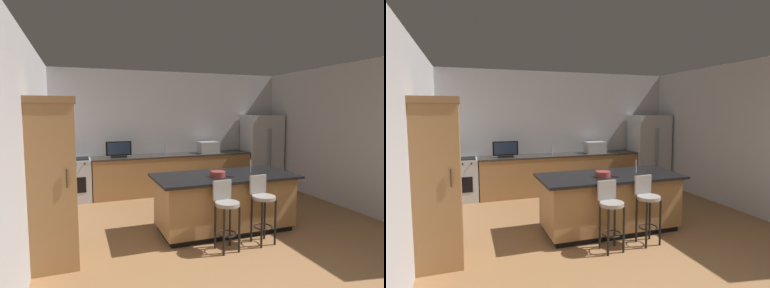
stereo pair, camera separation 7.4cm
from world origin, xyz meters
TOP-DOWN VIEW (x-y plane):
  - wall_back at (0.00, 5.17)m, footprint 6.18×0.12m
  - wall_left at (-2.89, 2.59)m, footprint 0.12×5.57m
  - wall_right at (2.89, 2.59)m, footprint 0.12×5.57m
  - counter_back at (-0.07, 4.79)m, footprint 3.82×0.62m
  - kitchen_island at (-0.01, 2.17)m, footprint 2.31×1.10m
  - refrigerator at (2.31, 4.74)m, footprint 0.93×0.74m
  - range_oven at (-2.39, 4.79)m, footprint 0.79×0.63m
  - cabinet_tower at (-2.56, 1.77)m, footprint 0.58×0.58m
  - microwave at (0.80, 4.79)m, footprint 0.48×0.36m
  - tv_monitor at (-1.39, 4.74)m, footprint 0.56×0.16m
  - sink_faucet_back at (-0.26, 4.89)m, footprint 0.02×0.02m
  - sink_faucet_island at (0.47, 2.17)m, footprint 0.02×0.02m
  - bar_stool_left at (-0.33, 1.46)m, footprint 0.34×0.35m
  - bar_stool_right at (0.29, 1.50)m, footprint 0.34×0.35m
  - fruit_bowl at (-0.18, 2.07)m, footprint 0.24×0.24m
  - cell_phone at (0.01, 2.02)m, footprint 0.11×0.16m

SIDE VIEW (x-z plane):
  - counter_back at x=-0.07m, z-range 0.00..0.92m
  - range_oven at x=-2.39m, z-range 0.00..0.94m
  - kitchen_island at x=-0.01m, z-range 0.01..0.94m
  - bar_stool_left at x=-0.33m, z-range 0.10..1.08m
  - bar_stool_right at x=0.29m, z-range 0.10..1.11m
  - refrigerator at x=2.31m, z-range 0.00..1.85m
  - cell_phone at x=0.01m, z-range 0.92..0.93m
  - fruit_bowl at x=-0.18m, z-range 0.92..1.01m
  - sink_faucet_island at x=0.47m, z-range 0.92..1.14m
  - sink_faucet_back at x=-0.26m, z-range 0.92..1.16m
  - microwave at x=0.80m, z-range 0.92..1.20m
  - tv_monitor at x=-1.39m, z-range 0.91..1.27m
  - cabinet_tower at x=-2.56m, z-range 0.04..2.18m
  - wall_back at x=0.00m, z-range 0.00..2.91m
  - wall_left at x=-2.89m, z-range 0.00..2.91m
  - wall_right at x=2.89m, z-range 0.00..2.91m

